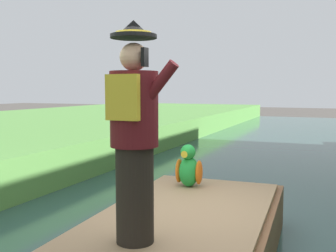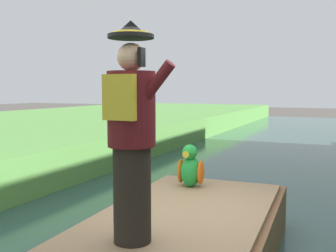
{
  "view_description": "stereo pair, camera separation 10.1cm",
  "coord_description": "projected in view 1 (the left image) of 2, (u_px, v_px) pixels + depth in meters",
  "views": [
    {
      "loc": [
        1.39,
        -3.78,
        2.0
      ],
      "look_at": [
        -0.23,
        0.04,
        1.61
      ],
      "focal_mm": 41.53,
      "sensor_mm": 36.0,
      "label": 1
    },
    {
      "loc": [
        1.48,
        -3.74,
        2.0
      ],
      "look_at": [
        -0.23,
        0.04,
        1.61
      ],
      "focal_mm": 41.53,
      "sensor_mm": 36.0,
      "label": 2
    }
  ],
  "objects": [
    {
      "name": "person_pirate",
      "position": [
        134.0,
        134.0,
        3.21
      ],
      "size": [
        0.61,
        0.42,
        1.85
      ],
      "rotation": [
        0.0,
        0.0,
        0.0
      ],
      "color": "black",
      "rests_on": "boat"
    },
    {
      "name": "parrot_plush",
      "position": [
        189.0,
        168.0,
        5.16
      ],
      "size": [
        0.36,
        0.34,
        0.57
      ],
      "color": "green",
      "rests_on": "boat"
    }
  ]
}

